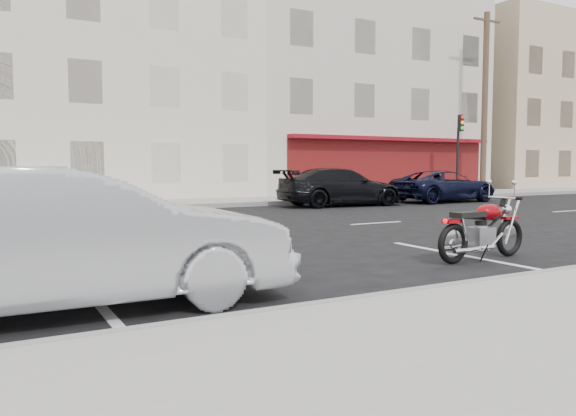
% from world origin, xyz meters
% --- Properties ---
extents(ground, '(120.00, 120.00, 0.00)m').
position_xyz_m(ground, '(0.00, 0.00, 0.00)').
color(ground, black).
rests_on(ground, ground).
extents(sidewalk_near, '(80.00, 3.40, 0.15)m').
position_xyz_m(sidewalk_near, '(-5.00, -8.70, 0.07)').
color(sidewalk_near, gray).
rests_on(sidewalk_near, ground).
extents(sidewalk_far, '(80.00, 3.40, 0.15)m').
position_xyz_m(sidewalk_far, '(-5.00, 8.70, 0.07)').
color(sidewalk_far, gray).
rests_on(sidewalk_far, ground).
extents(curb_near, '(80.00, 0.12, 0.16)m').
position_xyz_m(curb_near, '(-5.00, -7.00, 0.08)').
color(curb_near, gray).
rests_on(curb_near, ground).
extents(curb_far, '(80.00, 0.12, 0.16)m').
position_xyz_m(curb_far, '(-5.00, 7.00, 0.08)').
color(curb_far, gray).
rests_on(curb_far, ground).
extents(bldg_cream, '(12.00, 12.00, 11.50)m').
position_xyz_m(bldg_cream, '(-2.00, 16.30, 5.75)').
color(bldg_cream, beige).
rests_on(bldg_cream, ground).
extents(bldg_corner, '(14.00, 12.00, 12.50)m').
position_xyz_m(bldg_corner, '(11.00, 16.30, 6.25)').
color(bldg_corner, '#BCB6A6').
rests_on(bldg_corner, ground).
extents(bldg_far_east, '(12.00, 12.00, 11.00)m').
position_xyz_m(bldg_far_east, '(26.00, 16.30, 5.50)').
color(bldg_far_east, tan).
rests_on(bldg_far_east, ground).
extents(utility_pole, '(1.80, 0.30, 9.00)m').
position_xyz_m(utility_pole, '(15.50, 8.60, 4.74)').
color(utility_pole, '#422D1E').
rests_on(utility_pole, sidewalk_far).
extents(traffic_light, '(0.26, 0.30, 3.80)m').
position_xyz_m(traffic_light, '(13.50, 8.33, 2.56)').
color(traffic_light, black).
rests_on(traffic_light, sidewalk_far).
extents(fire_hydrant, '(0.20, 0.20, 0.72)m').
position_xyz_m(fire_hydrant, '(12.00, 8.50, 0.53)').
color(fire_hydrant, beige).
rests_on(fire_hydrant, sidewalk_far).
extents(motorcycle, '(2.01, 0.66, 1.01)m').
position_xyz_m(motorcycle, '(0.65, -5.34, 0.46)').
color(motorcycle, black).
rests_on(motorcycle, ground).
extents(sedan_silver, '(4.62, 1.70, 1.51)m').
position_xyz_m(sedan_silver, '(-6.29, -5.53, 0.76)').
color(sedan_silver, '#A0A2A7').
rests_on(sedan_silver, ground).
extents(suv_far, '(4.70, 2.26, 1.29)m').
position_xyz_m(suv_far, '(9.74, 5.45, 0.64)').
color(suv_far, black).
rests_on(suv_far, ground).
extents(car_far, '(4.97, 2.34, 1.40)m').
position_xyz_m(car_far, '(4.70, 5.61, 0.70)').
color(car_far, black).
rests_on(car_far, ground).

